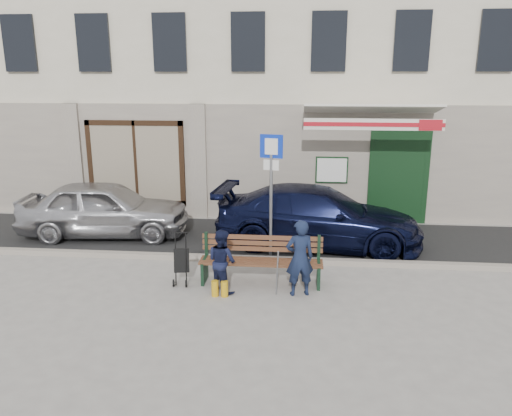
# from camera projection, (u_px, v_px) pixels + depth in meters

# --- Properties ---
(ground) EXTENTS (80.00, 80.00, 0.00)m
(ground) POSITION_uv_depth(u_px,v_px,m) (221.00, 289.00, 9.54)
(ground) COLOR #9E9991
(ground) RESTS_ON ground
(asphalt_lane) EXTENTS (60.00, 3.20, 0.01)m
(asphalt_lane) POSITION_uv_depth(u_px,v_px,m) (241.00, 238.00, 12.52)
(asphalt_lane) COLOR #282828
(asphalt_lane) RESTS_ON ground
(curb) EXTENTS (60.00, 0.18, 0.12)m
(curb) POSITION_uv_depth(u_px,v_px,m) (232.00, 259.00, 10.97)
(curb) COLOR #9E9384
(curb) RESTS_ON ground
(building) EXTENTS (20.00, 8.27, 10.00)m
(building) POSITION_uv_depth(u_px,v_px,m) (260.00, 43.00, 16.38)
(building) COLOR beige
(building) RESTS_ON ground
(car_silver) EXTENTS (4.31, 2.05, 1.42)m
(car_silver) POSITION_uv_depth(u_px,v_px,m) (105.00, 208.00, 12.57)
(car_silver) COLOR #B9B8BD
(car_silver) RESTS_ON ground
(car_navy) EXTENTS (5.04, 2.45, 1.41)m
(car_navy) POSITION_uv_depth(u_px,v_px,m) (318.00, 217.00, 11.87)
(car_navy) COLOR black
(car_navy) RESTS_ON ground
(parking_sign) EXTENTS (0.50, 0.14, 2.74)m
(parking_sign) POSITION_uv_depth(u_px,v_px,m) (271.00, 176.00, 10.85)
(parking_sign) COLOR gray
(parking_sign) RESTS_ON ground
(bench) EXTENTS (2.40, 1.17, 0.98)m
(bench) POSITION_uv_depth(u_px,v_px,m) (259.00, 261.00, 9.72)
(bench) COLOR brown
(bench) RESTS_ON ground
(man) EXTENTS (0.60, 0.47, 1.45)m
(man) POSITION_uv_depth(u_px,v_px,m) (300.00, 258.00, 9.14)
(man) COLOR #141E39
(man) RESTS_ON ground
(woman) EXTENTS (0.75, 0.73, 1.22)m
(woman) POSITION_uv_depth(u_px,v_px,m) (222.00, 261.00, 9.32)
(woman) COLOR #121733
(woman) RESTS_ON ground
(stroller) EXTENTS (0.33, 0.44, 1.01)m
(stroller) POSITION_uv_depth(u_px,v_px,m) (181.00, 261.00, 9.73)
(stroller) COLOR black
(stroller) RESTS_ON ground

